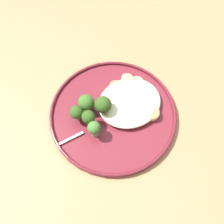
% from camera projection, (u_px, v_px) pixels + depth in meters
% --- Properties ---
extents(ground, '(6.00, 6.00, 0.00)m').
position_uv_depth(ground, '(110.00, 174.00, 1.25)').
color(ground, '#2D2B28').
extents(wooden_dining_table, '(1.40, 1.00, 0.74)m').
position_uv_depth(wooden_dining_table, '(108.00, 119.00, 0.66)').
color(wooden_dining_table, '#9E754C').
rests_on(wooden_dining_table, ground).
extents(dinner_plate, '(0.29, 0.29, 0.02)m').
position_uv_depth(dinner_plate, '(112.00, 114.00, 0.57)').
color(dinner_plate, maroon).
rests_on(dinner_plate, wooden_dining_table).
extents(noodle_bed, '(0.15, 0.13, 0.03)m').
position_uv_depth(noodle_bed, '(130.00, 102.00, 0.57)').
color(noodle_bed, beige).
rests_on(noodle_bed, dinner_plate).
extents(seared_scallop_rear_pale, '(0.03, 0.03, 0.01)m').
position_uv_depth(seared_scallop_rear_pale, '(137.00, 96.00, 0.58)').
color(seared_scallop_rear_pale, '#E5C689').
rests_on(seared_scallop_rear_pale, dinner_plate).
extents(seared_scallop_half_hidden, '(0.03, 0.03, 0.02)m').
position_uv_depth(seared_scallop_half_hidden, '(108.00, 113.00, 0.56)').
color(seared_scallop_half_hidden, beige).
rests_on(seared_scallop_half_hidden, dinner_plate).
extents(seared_scallop_right_edge, '(0.03, 0.03, 0.01)m').
position_uv_depth(seared_scallop_right_edge, '(116.00, 87.00, 0.59)').
color(seared_scallop_right_edge, '#DBB77A').
rests_on(seared_scallop_right_edge, dinner_plate).
extents(seared_scallop_tiny_bay, '(0.03, 0.03, 0.01)m').
position_uv_depth(seared_scallop_tiny_bay, '(152.00, 113.00, 0.55)').
color(seared_scallop_tiny_bay, '#DBB77A').
rests_on(seared_scallop_tiny_bay, dinner_plate).
extents(seared_scallop_front_small, '(0.03, 0.03, 0.02)m').
position_uv_depth(seared_scallop_front_small, '(127.00, 79.00, 0.60)').
color(seared_scallop_front_small, beige).
rests_on(seared_scallop_front_small, dinner_plate).
extents(seared_scallop_large_seared, '(0.02, 0.02, 0.01)m').
position_uv_depth(seared_scallop_large_seared, '(126.00, 121.00, 0.55)').
color(seared_scallop_large_seared, '#DBB77A').
rests_on(seared_scallop_large_seared, dinner_plate).
extents(seared_scallop_tilted_round, '(0.03, 0.03, 0.02)m').
position_uv_depth(seared_scallop_tilted_round, '(137.00, 82.00, 0.59)').
color(seared_scallop_tilted_round, beige).
rests_on(seared_scallop_tilted_round, dinner_plate).
extents(broccoli_floret_front_edge, '(0.03, 0.03, 0.05)m').
position_uv_depth(broccoli_floret_front_edge, '(77.00, 113.00, 0.53)').
color(broccoli_floret_front_edge, '#7A994C').
rests_on(broccoli_floret_front_edge, dinner_plate).
extents(broccoli_floret_left_leaning, '(0.04, 0.04, 0.05)m').
position_uv_depth(broccoli_floret_left_leaning, '(86.00, 103.00, 0.55)').
color(broccoli_floret_left_leaning, '#7A994C').
rests_on(broccoli_floret_left_leaning, dinner_plate).
extents(broccoli_floret_split_head, '(0.03, 0.03, 0.05)m').
position_uv_depth(broccoli_floret_split_head, '(88.00, 117.00, 0.53)').
color(broccoli_floret_split_head, '#89A356').
rests_on(broccoli_floret_split_head, dinner_plate).
extents(broccoli_floret_beside_noodles, '(0.03, 0.03, 0.05)m').
position_uv_depth(broccoli_floret_beside_noodles, '(94.00, 129.00, 0.52)').
color(broccoli_floret_beside_noodles, '#89A356').
rests_on(broccoli_floret_beside_noodles, dinner_plate).
extents(broccoli_floret_near_rim, '(0.04, 0.04, 0.06)m').
position_uv_depth(broccoli_floret_near_rim, '(103.00, 105.00, 0.53)').
color(broccoli_floret_near_rim, '#89A356').
rests_on(broccoli_floret_near_rim, dinner_plate).
extents(onion_sliver_long_sliver, '(0.06, 0.01, 0.00)m').
position_uv_depth(onion_sliver_long_sliver, '(71.00, 138.00, 0.54)').
color(onion_sliver_long_sliver, silver).
rests_on(onion_sliver_long_sliver, dinner_plate).
extents(onion_sliver_curled_piece, '(0.01, 0.04, 0.00)m').
position_uv_depth(onion_sliver_curled_piece, '(88.00, 111.00, 0.57)').
color(onion_sliver_curled_piece, silver).
rests_on(onion_sliver_curled_piece, dinner_plate).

